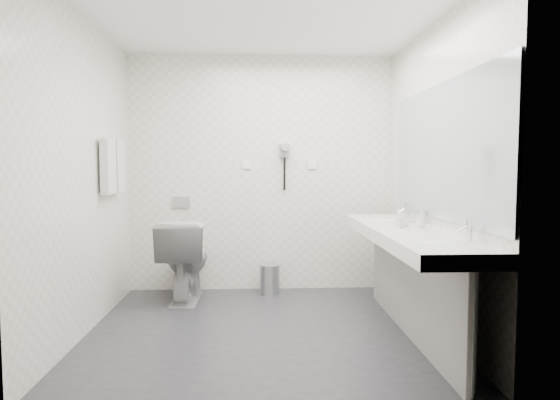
{
  "coord_description": "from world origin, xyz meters",
  "views": [
    {
      "loc": [
        -0.04,
        -3.85,
        1.33
      ],
      "look_at": [
        0.15,
        0.15,
        1.05
      ],
      "focal_mm": 30.79,
      "sensor_mm": 36.0,
      "label": 1
    }
  ],
  "objects": [
    {
      "name": "floor",
      "position": [
        0.0,
        0.0,
        0.0
      ],
      "size": [
        2.8,
        2.8,
        0.0
      ],
      "primitive_type": "plane",
      "color": "#2B2B30",
      "rests_on": "ground"
    },
    {
      "name": "ceiling",
      "position": [
        0.0,
        0.0,
        2.5
      ],
      "size": [
        2.8,
        2.8,
        0.0
      ],
      "primitive_type": "plane",
      "rotation": [
        3.14,
        0.0,
        0.0
      ],
      "color": "white",
      "rests_on": "wall_back"
    },
    {
      "name": "wall_back",
      "position": [
        0.0,
        1.3,
        1.25
      ],
      "size": [
        2.8,
        0.0,
        2.8
      ],
      "primitive_type": "plane",
      "rotation": [
        1.57,
        0.0,
        0.0
      ],
      "color": "white",
      "rests_on": "floor"
    },
    {
      "name": "wall_front",
      "position": [
        0.0,
        -1.3,
        1.25
      ],
      "size": [
        2.8,
        0.0,
        2.8
      ],
      "primitive_type": "plane",
      "rotation": [
        -1.57,
        0.0,
        0.0
      ],
      "color": "white",
      "rests_on": "floor"
    },
    {
      "name": "wall_left",
      "position": [
        -1.4,
        0.0,
        1.25
      ],
      "size": [
        0.0,
        2.6,
        2.6
      ],
      "primitive_type": "plane",
      "rotation": [
        1.57,
        0.0,
        1.57
      ],
      "color": "white",
      "rests_on": "floor"
    },
    {
      "name": "wall_right",
      "position": [
        1.4,
        0.0,
        1.25
      ],
      "size": [
        0.0,
        2.6,
        2.6
      ],
      "primitive_type": "plane",
      "rotation": [
        1.57,
        0.0,
        -1.57
      ],
      "color": "white",
      "rests_on": "floor"
    },
    {
      "name": "vanity_counter",
      "position": [
        1.12,
        -0.2,
        0.8
      ],
      "size": [
        0.55,
        2.2,
        0.1
      ],
      "primitive_type": "cube",
      "color": "white",
      "rests_on": "floor"
    },
    {
      "name": "vanity_panel",
      "position": [
        1.15,
        -0.2,
        0.38
      ],
      "size": [
        0.03,
        2.15,
        0.75
      ],
      "primitive_type": "cube",
      "color": "gray",
      "rests_on": "floor"
    },
    {
      "name": "vanity_post_near",
      "position": [
        1.18,
        -1.24,
        0.38
      ],
      "size": [
        0.06,
        0.06,
        0.75
      ],
      "primitive_type": "cylinder",
      "color": "silver",
      "rests_on": "floor"
    },
    {
      "name": "vanity_post_far",
      "position": [
        1.18,
        0.84,
        0.38
      ],
      "size": [
        0.06,
        0.06,
        0.75
      ],
      "primitive_type": "cylinder",
      "color": "silver",
      "rests_on": "floor"
    },
    {
      "name": "mirror",
      "position": [
        1.39,
        -0.2,
        1.45
      ],
      "size": [
        0.02,
        2.2,
        1.05
      ],
      "primitive_type": "cube",
      "color": "#B2BCC6",
      "rests_on": "wall_right"
    },
    {
      "name": "basin_near",
      "position": [
        1.12,
        -0.85,
        0.83
      ],
      "size": [
        0.4,
        0.31,
        0.05
      ],
      "primitive_type": "ellipsoid",
      "color": "white",
      "rests_on": "vanity_counter"
    },
    {
      "name": "basin_far",
      "position": [
        1.12,
        0.45,
        0.83
      ],
      "size": [
        0.4,
        0.31,
        0.05
      ],
      "primitive_type": "ellipsoid",
      "color": "white",
      "rests_on": "vanity_counter"
    },
    {
      "name": "faucet_near",
      "position": [
        1.32,
        -0.85,
        0.92
      ],
      "size": [
        0.04,
        0.04,
        0.15
      ],
      "primitive_type": "cylinder",
      "color": "silver",
      "rests_on": "vanity_counter"
    },
    {
      "name": "faucet_far",
      "position": [
        1.32,
        0.45,
        0.92
      ],
      "size": [
        0.04,
        0.04,
        0.15
      ],
      "primitive_type": "cylinder",
      "color": "silver",
      "rests_on": "vanity_counter"
    },
    {
      "name": "soap_bottle_a",
      "position": [
        1.08,
        -0.17,
        0.91
      ],
      "size": [
        0.07,
        0.07,
        0.12
      ],
      "primitive_type": "imported",
      "rotation": [
        0.0,
        0.0,
        0.46
      ],
      "color": "silver",
      "rests_on": "vanity_counter"
    },
    {
      "name": "soap_bottle_b",
      "position": [
        1.14,
        -0.08,
        0.89
      ],
      "size": [
        0.09,
        0.09,
        0.08
      ],
      "primitive_type": "imported",
      "rotation": [
        0.0,
        0.0,
        -0.69
      ],
      "color": "silver",
      "rests_on": "vanity_counter"
    },
    {
      "name": "soap_bottle_c",
      "position": [
        1.24,
        -0.19,
        0.92
      ],
      "size": [
        0.06,
        0.06,
        0.14
      ],
      "primitive_type": "imported",
      "rotation": [
        0.0,
        0.0,
        0.16
      ],
      "color": "silver",
      "rests_on": "vanity_counter"
    },
    {
      "name": "glass_left",
      "position": [
        1.34,
        0.07,
        0.91
      ],
      "size": [
        0.07,
        0.07,
        0.12
      ],
      "primitive_type": "cylinder",
      "rotation": [
        0.0,
        0.0,
        -0.09
      ],
      "color": "silver",
      "rests_on": "vanity_counter"
    },
    {
      "name": "glass_right",
      "position": [
        1.3,
        0.21,
        0.9
      ],
      "size": [
        0.06,
        0.06,
        0.1
      ],
      "primitive_type": "cylinder",
      "rotation": [
        0.0,
        0.0,
        0.12
      ],
      "color": "silver",
      "rests_on": "vanity_counter"
    },
    {
      "name": "toilet",
      "position": [
        -0.76,
        0.89,
        0.41
      ],
      "size": [
        0.47,
        0.81,
        0.82
      ],
      "primitive_type": "imported",
      "rotation": [
        0.0,
        0.0,
        3.12
      ],
      "color": "white",
      "rests_on": "floor"
    },
    {
      "name": "flush_plate",
      "position": [
        -0.85,
        1.29,
        0.95
      ],
      "size": [
        0.18,
        0.02,
        0.12
      ],
      "primitive_type": "cube",
      "color": "#B2B5BA",
      "rests_on": "wall_back"
    },
    {
      "name": "pedal_bin",
      "position": [
        0.09,
        1.08,
        0.15
      ],
      "size": [
        0.26,
        0.26,
        0.29
      ],
      "primitive_type": "cylinder",
      "rotation": [
        0.0,
        0.0,
        -0.3
      ],
      "color": "#B2B5BA",
      "rests_on": "floor"
    },
    {
      "name": "bin_lid",
      "position": [
        0.09,
        1.08,
        0.3
      ],
      "size": [
        0.21,
        0.21,
        0.02
      ],
      "primitive_type": "cylinder",
      "color": "#B2B5BA",
      "rests_on": "pedal_bin"
    },
    {
      "name": "towel_rail",
      "position": [
        -1.35,
        0.55,
        1.55
      ],
      "size": [
        0.02,
        0.62,
        0.02
      ],
      "primitive_type": "cylinder",
      "rotation": [
        1.57,
        0.0,
        0.0
      ],
      "color": "silver",
      "rests_on": "wall_left"
    },
    {
      "name": "towel_near",
      "position": [
        -1.34,
        0.41,
        1.33
      ],
      "size": [
        0.07,
        0.24,
        0.48
      ],
      "primitive_type": "cube",
      "color": "silver",
      "rests_on": "towel_rail"
    },
    {
      "name": "towel_far",
      "position": [
        -1.34,
        0.69,
        1.33
      ],
      "size": [
        0.07,
        0.24,
        0.48
      ],
      "primitive_type": "cube",
      "color": "silver",
      "rests_on": "towel_rail"
    },
    {
      "name": "dryer_cradle",
      "position": [
        0.25,
        1.27,
        1.5
      ],
      "size": [
        0.1,
        0.04,
        0.14
      ],
      "primitive_type": "cube",
      "color": "gray",
      "rests_on": "wall_back"
    },
    {
      "name": "dryer_barrel",
      "position": [
        0.25,
        1.2,
        1.53
      ],
      "size": [
        0.08,
        0.14,
        0.08
      ],
      "primitive_type": "cylinder",
      "rotation": [
        1.57,
        0.0,
        0.0
      ],
      "color": "gray",
      "rests_on": "dryer_cradle"
    },
    {
      "name": "dryer_cord",
      "position": [
        0.25,
        1.26,
        1.25
      ],
      "size": [
        0.02,
        0.02,
        0.35
      ],
      "primitive_type": "cylinder",
      "color": "black",
      "rests_on": "dryer_cradle"
    },
    {
      "name": "switch_plate_a",
      "position": [
        -0.15,
        1.29,
        1.35
      ],
      "size": [
        0.09,
        0.02,
        0.09
      ],
      "primitive_type": "cube",
      "color": "white",
      "rests_on": "wall_back"
    },
    {
      "name": "switch_plate_b",
      "position": [
        0.55,
        1.29,
        1.35
      ],
      "size": [
        0.09,
        0.02,
        0.09
      ],
      "primitive_type": "cube",
      "color": "white",
      "rests_on": "wall_back"
    }
  ]
}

